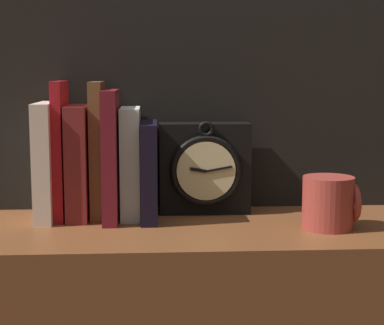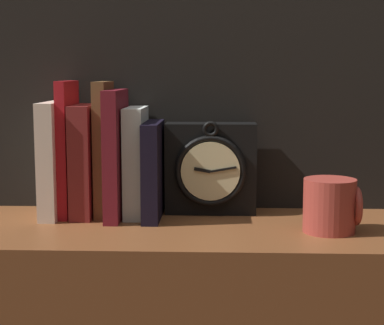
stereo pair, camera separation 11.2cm
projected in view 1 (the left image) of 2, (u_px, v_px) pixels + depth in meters
clock at (205, 168)px, 1.24m from camera, size 0.17×0.08×0.18m
book_slot0_cream at (47, 161)px, 1.18m from camera, size 0.03×0.14×0.22m
book_slot1_red at (61, 150)px, 1.19m from camera, size 0.02×0.12×0.25m
book_slot2_maroon at (79, 162)px, 1.19m from camera, size 0.04×0.13×0.21m
book_slot3_brown at (98, 150)px, 1.20m from camera, size 0.02×0.11×0.25m
book_slot4_maroon at (111, 155)px, 1.18m from camera, size 0.03×0.16×0.24m
book_slot5_white at (131, 163)px, 1.20m from camera, size 0.04×0.13×0.21m
book_slot6_black at (149, 171)px, 1.19m from camera, size 0.03×0.16×0.18m
mug at (330, 203)px, 1.11m from camera, size 0.09×0.09×0.09m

